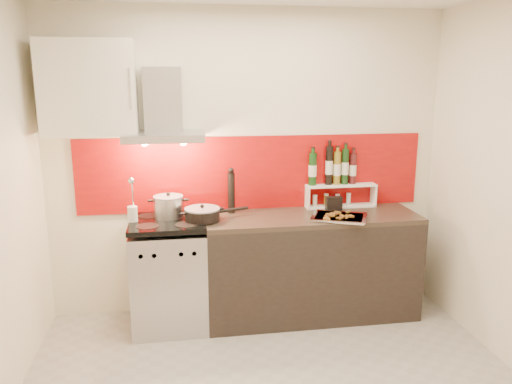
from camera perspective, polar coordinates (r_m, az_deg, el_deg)
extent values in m
cube|color=silver|center=(4.32, -0.94, 3.27)|extent=(3.40, 0.02, 2.60)
cube|color=#94080B|center=(4.33, -0.26, 2.22)|extent=(3.00, 0.02, 0.64)
cube|color=#B7B7BA|center=(4.24, -9.85, -9.54)|extent=(0.60, 0.60, 0.84)
cube|color=black|center=(4.01, -9.84, -12.30)|extent=(0.50, 0.02, 0.40)
cube|color=#B7B7BA|center=(3.86, -10.06, -7.06)|extent=(0.56, 0.02, 0.12)
cube|color=#FF190C|center=(3.86, -10.06, -7.09)|extent=(0.10, 0.01, 0.04)
cube|color=black|center=(4.08, -10.10, -3.44)|extent=(0.60, 0.60, 0.04)
cube|color=black|center=(4.37, 6.24, -8.55)|extent=(1.80, 0.60, 0.86)
cube|color=black|center=(4.23, 6.39, -2.87)|extent=(1.80, 0.60, 0.04)
cube|color=#B7B7BA|center=(4.00, -10.49, 6.30)|extent=(0.62, 0.50, 0.06)
cube|color=#B7B7BA|center=(4.12, -10.61, 10.41)|extent=(0.30, 0.18, 0.50)
sphere|color=#FFD18C|center=(4.01, -12.62, 5.65)|extent=(0.07, 0.07, 0.07)
sphere|color=#FFD18C|center=(4.00, -8.30, 5.81)|extent=(0.07, 0.07, 0.07)
cube|color=silver|center=(4.10, -18.54, 11.21)|extent=(0.70, 0.35, 0.72)
cylinder|color=#B7B7BA|center=(4.14, -9.96, -1.73)|extent=(0.24, 0.24, 0.17)
cylinder|color=#99999E|center=(4.12, -10.00, -0.53)|extent=(0.24, 0.24, 0.01)
sphere|color=black|center=(4.11, -10.02, -0.23)|extent=(0.03, 0.03, 0.03)
cylinder|color=black|center=(4.02, -6.16, -2.61)|extent=(0.28, 0.28, 0.09)
cylinder|color=#99999E|center=(4.01, -6.17, -1.92)|extent=(0.28, 0.28, 0.01)
sphere|color=black|center=(4.00, -6.18, -1.62)|extent=(0.03, 0.03, 0.03)
cylinder|color=black|center=(4.13, -2.63, -2.02)|extent=(0.26, 0.11, 0.03)
cylinder|color=silver|center=(4.08, -13.92, -2.51)|extent=(0.08, 0.08, 0.13)
cylinder|color=silver|center=(4.04, -13.91, -0.17)|extent=(0.01, 0.06, 0.24)
sphere|color=silver|center=(3.97, -14.06, 1.26)|extent=(0.05, 0.05, 0.05)
cylinder|color=black|center=(4.23, -2.84, -0.11)|extent=(0.06, 0.06, 0.35)
sphere|color=black|center=(4.19, -2.87, 2.47)|extent=(0.05, 0.05, 0.05)
cube|color=white|center=(4.54, 9.53, -1.52)|extent=(0.63, 0.17, 0.01)
cube|color=white|center=(4.43, 5.81, -0.56)|extent=(0.01, 0.17, 0.18)
cube|color=white|center=(4.62, 13.17, -0.26)|extent=(0.02, 0.17, 0.18)
cube|color=white|center=(4.49, 9.62, 0.80)|extent=(0.63, 0.17, 0.02)
cylinder|color=#113311|center=(4.39, 6.48, 2.62)|extent=(0.07, 0.07, 0.29)
cylinder|color=black|center=(4.43, 8.35, 3.02)|extent=(0.06, 0.06, 0.34)
cylinder|color=olive|center=(4.45, 9.24, 2.71)|extent=(0.06, 0.06, 0.29)
cylinder|color=black|center=(4.47, 10.14, 2.88)|extent=(0.06, 0.06, 0.31)
cylinder|color=#421114|center=(4.50, 11.02, 2.63)|extent=(0.06, 0.06, 0.27)
cylinder|color=beige|center=(4.46, 6.75, -1.03)|extent=(0.04, 0.04, 0.08)
cylinder|color=olive|center=(4.49, 8.02, -0.93)|extent=(0.04, 0.04, 0.09)
cylinder|color=#463323|center=(4.52, 9.27, -0.93)|extent=(0.04, 0.04, 0.08)
cylinder|color=beige|center=(4.55, 10.51, -0.83)|extent=(0.04, 0.04, 0.09)
cube|color=black|center=(4.38, 8.88, -1.30)|extent=(0.14, 0.06, 0.12)
cube|color=silver|center=(4.14, 9.49, -2.90)|extent=(0.51, 0.46, 0.01)
cube|color=silver|center=(4.14, 9.49, -2.77)|extent=(0.54, 0.48, 0.01)
cube|color=red|center=(4.14, 9.49, -2.77)|extent=(0.46, 0.41, 0.01)
cube|color=brown|center=(4.06, 9.61, -2.93)|extent=(0.03, 0.06, 0.01)
cube|color=brown|center=(4.11, 8.61, -2.71)|extent=(0.06, 0.03, 0.01)
cube|color=brown|center=(4.02, 8.09, -3.03)|extent=(0.05, 0.04, 0.01)
cube|color=brown|center=(4.13, 8.33, -2.59)|extent=(0.06, 0.04, 0.01)
cube|color=brown|center=(4.12, 10.79, -2.73)|extent=(0.05, 0.05, 0.01)
cube|color=brown|center=(4.18, 8.86, -2.44)|extent=(0.06, 0.04, 0.01)
cube|color=brown|center=(4.11, 10.51, -2.76)|extent=(0.06, 0.04, 0.01)
cube|color=brown|center=(4.06, 8.05, -2.85)|extent=(0.02, 0.06, 0.01)
cube|color=brown|center=(4.25, 10.52, -2.23)|extent=(0.05, 0.05, 0.01)
cube|color=brown|center=(4.21, 9.35, -2.32)|extent=(0.05, 0.05, 0.01)
cube|color=brown|center=(4.13, 10.54, -2.67)|extent=(0.06, 0.02, 0.01)
cube|color=brown|center=(4.05, 9.52, -2.94)|extent=(0.06, 0.02, 0.01)
cube|color=brown|center=(4.09, 10.39, -2.84)|extent=(0.05, 0.05, 0.01)
cube|color=brown|center=(4.12, 9.84, -2.71)|extent=(0.03, 0.06, 0.01)
cube|color=brown|center=(4.15, 8.34, -2.54)|extent=(0.06, 0.03, 0.01)
cube|color=brown|center=(4.16, 9.10, -2.51)|extent=(0.06, 0.04, 0.01)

